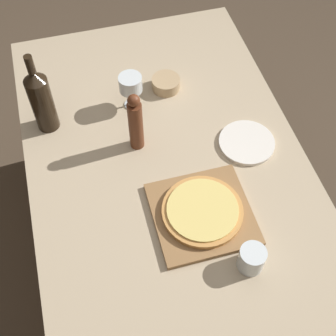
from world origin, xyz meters
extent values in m
plane|color=#4C3D2D|center=(0.00, 0.00, 0.00)|extent=(12.00, 12.00, 0.00)
cube|color=tan|center=(0.00, 0.00, 0.74)|extent=(0.98, 1.60, 0.03)
cylinder|color=brown|center=(-0.43, 0.74, 0.36)|extent=(0.06, 0.06, 0.73)
cylinder|color=brown|center=(0.43, 0.74, 0.36)|extent=(0.06, 0.06, 0.73)
cube|color=olive|center=(0.05, -0.22, 0.77)|extent=(0.32, 0.31, 0.02)
cylinder|color=#C68947|center=(0.05, -0.22, 0.78)|extent=(0.27, 0.27, 0.02)
cylinder|color=#E0C66B|center=(0.05, -0.22, 0.80)|extent=(0.23, 0.23, 0.01)
cylinder|color=black|center=(-0.38, 0.30, 0.87)|extent=(0.08, 0.08, 0.23)
cone|color=black|center=(-0.38, 0.30, 1.01)|extent=(0.08, 0.08, 0.04)
cylinder|color=black|center=(-0.38, 0.30, 1.06)|extent=(0.03, 0.03, 0.07)
cylinder|color=#5B2D19|center=(-0.08, 0.12, 0.86)|extent=(0.05, 0.05, 0.21)
sphere|color=#5B2D19|center=(-0.08, 0.12, 0.99)|extent=(0.04, 0.04, 0.04)
cylinder|color=silver|center=(-0.06, 0.31, 0.76)|extent=(0.06, 0.06, 0.00)
cylinder|color=silver|center=(-0.06, 0.31, 0.80)|extent=(0.01, 0.01, 0.08)
cylinder|color=silver|center=(-0.06, 0.31, 0.87)|extent=(0.09, 0.09, 0.06)
cylinder|color=tan|center=(0.09, 0.37, 0.78)|extent=(0.11, 0.11, 0.05)
cylinder|color=silver|center=(0.14, -0.43, 0.80)|extent=(0.08, 0.08, 0.09)
cylinder|color=silver|center=(0.30, 0.02, 0.76)|extent=(0.20, 0.20, 0.01)
camera|label=1|loc=(-0.25, -0.92, 2.10)|focal=50.00mm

